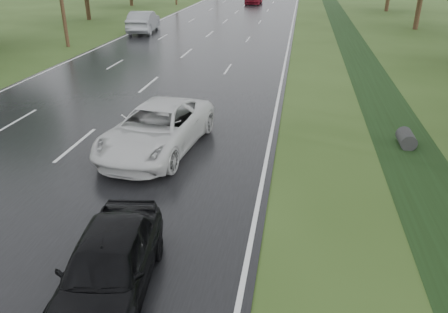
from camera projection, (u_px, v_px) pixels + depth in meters
name	position (u px, v px, depth m)	size (l,w,h in m)	color
road	(233.00, 15.00, 48.52)	(14.00, 180.00, 0.04)	black
edge_stripe_east	(294.00, 16.00, 47.48)	(0.12, 180.00, 0.01)	silver
edge_stripe_west	(174.00, 14.00, 49.54)	(0.12, 180.00, 0.01)	silver
center_line	(233.00, 15.00, 48.51)	(0.12, 180.00, 0.01)	silver
drainage_ditch	(372.00, 81.00, 23.24)	(2.20, 120.00, 0.56)	black
white_pickup	(157.00, 128.00, 14.72)	(2.57, 5.56, 1.55)	silver
dark_sedan	(108.00, 265.00, 8.38)	(1.63, 4.05, 1.38)	black
silver_sedan	(144.00, 22.00, 37.44)	(1.87, 5.37, 1.77)	#909398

